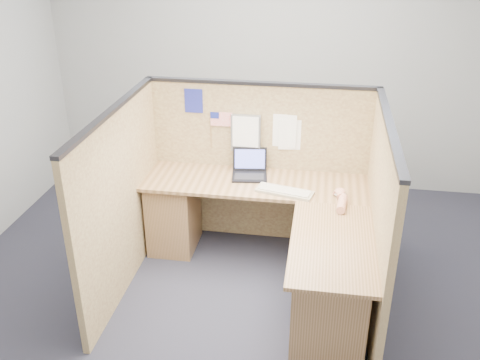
% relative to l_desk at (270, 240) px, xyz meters
% --- Properties ---
extents(floor, '(5.00, 5.00, 0.00)m').
position_rel_l_desk_xyz_m(floor, '(-0.18, -0.29, -0.39)').
color(floor, '#1F202C').
rests_on(floor, ground).
extents(wall_back, '(5.00, 0.00, 5.00)m').
position_rel_l_desk_xyz_m(wall_back, '(-0.18, 1.96, 1.01)').
color(wall_back, '#9A9D9F').
rests_on(wall_back, floor).
extents(cubicle_partitions, '(2.06, 1.83, 1.53)m').
position_rel_l_desk_xyz_m(cubicle_partitions, '(-0.18, 0.14, 0.38)').
color(cubicle_partitions, brown).
rests_on(cubicle_partitions, floor).
extents(l_desk, '(1.95, 1.75, 0.73)m').
position_rel_l_desk_xyz_m(l_desk, '(0.00, 0.00, 0.00)').
color(l_desk, brown).
rests_on(l_desk, floor).
extents(laptop, '(0.33, 0.33, 0.22)m').
position_rel_l_desk_xyz_m(laptop, '(-0.24, 0.52, 0.39)').
color(laptop, black).
rests_on(laptop, l_desk).
extents(keyboard, '(0.50, 0.27, 0.03)m').
position_rel_l_desk_xyz_m(keyboard, '(0.09, 0.22, 0.35)').
color(keyboard, gray).
rests_on(keyboard, l_desk).
extents(mouse, '(0.10, 0.07, 0.04)m').
position_rel_l_desk_xyz_m(mouse, '(0.54, 0.23, 0.36)').
color(mouse, silver).
rests_on(mouse, l_desk).
extents(hand_forearm, '(0.10, 0.36, 0.08)m').
position_rel_l_desk_xyz_m(hand_forearm, '(0.55, 0.10, 0.37)').
color(hand_forearm, tan).
rests_on(hand_forearm, l_desk).
extents(blue_poster, '(0.16, 0.00, 0.22)m').
position_rel_l_desk_xyz_m(blue_poster, '(-0.78, 0.68, 0.95)').
color(blue_poster, navy).
rests_on(blue_poster, cubicle_partitions).
extents(american_flag, '(0.20, 0.01, 0.35)m').
position_rel_l_desk_xyz_m(american_flag, '(-0.55, 0.67, 0.78)').
color(american_flag, olive).
rests_on(american_flag, cubicle_partitions).
extents(file_holder, '(0.26, 0.05, 0.34)m').
position_rel_l_desk_xyz_m(file_holder, '(-0.31, 0.66, 0.68)').
color(file_holder, slate).
rests_on(file_holder, cubicle_partitions).
extents(paper_left, '(0.22, 0.02, 0.28)m').
position_rel_l_desk_xyz_m(paper_left, '(0.10, 0.68, 0.68)').
color(paper_left, white).
rests_on(paper_left, cubicle_partitions).
extents(paper_right, '(0.24, 0.02, 0.30)m').
position_rel_l_desk_xyz_m(paper_right, '(0.02, 0.68, 0.71)').
color(paper_right, white).
rests_on(paper_right, cubicle_partitions).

